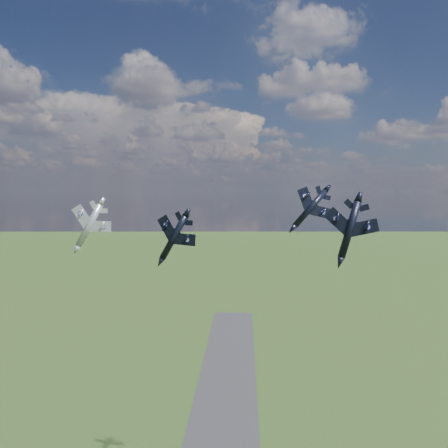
# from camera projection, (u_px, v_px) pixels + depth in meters

# --- Properties ---
(jet_lead_navy) EXTENTS (14.00, 16.57, 7.73)m
(jet_lead_navy) POSITION_uv_depth(u_px,v_px,m) (174.00, 237.00, 88.54)
(jet_lead_navy) COLOR black
(jet_right_navy) EXTENTS (11.02, 13.64, 4.74)m
(jet_right_navy) POSITION_uv_depth(u_px,v_px,m) (350.00, 229.00, 67.17)
(jet_right_navy) COLOR black
(jet_high_navy) EXTENTS (12.32, 16.52, 9.56)m
(jet_high_navy) POSITION_uv_depth(u_px,v_px,m) (310.00, 208.00, 104.45)
(jet_high_navy) COLOR black
(jet_left_silver) EXTENTS (10.79, 14.71, 7.74)m
(jet_left_silver) POSITION_uv_depth(u_px,v_px,m) (89.00, 225.00, 96.45)
(jet_left_silver) COLOR #A7AAB2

